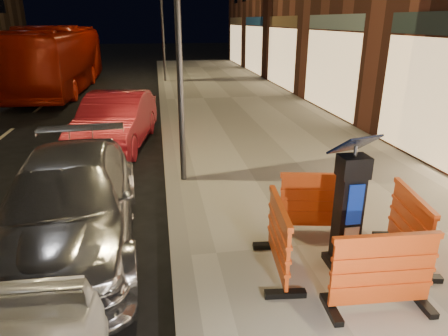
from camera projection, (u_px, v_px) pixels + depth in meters
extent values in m
plane|color=black|center=(181.00, 265.00, 5.84)|extent=(120.00, 120.00, 0.00)
cube|color=gray|center=(372.00, 243.00, 6.27)|extent=(6.00, 60.00, 0.15)
cube|color=slate|center=(181.00, 260.00, 5.82)|extent=(0.30, 60.00, 0.15)
cube|color=black|center=(349.00, 206.00, 5.31)|extent=(0.64, 0.64, 1.78)
cube|color=#E44E17|center=(383.00, 273.00, 4.57)|extent=(1.30, 0.59, 1.00)
cube|color=#E44E17|center=(319.00, 203.00, 6.32)|extent=(1.35, 0.76, 1.00)
cube|color=#E44E17|center=(279.00, 238.00, 5.30)|extent=(0.66, 1.33, 1.00)
cube|color=#E44E17|center=(409.00, 227.00, 5.59)|extent=(0.74, 1.35, 1.00)
imported|color=#B7B7BC|center=(75.00, 243.00, 6.41)|extent=(2.27, 5.01, 1.42)
imported|color=maroon|center=(118.00, 146.00, 11.33)|extent=(2.26, 4.68, 1.48)
imported|color=#941002|center=(62.00, 91.00, 20.13)|extent=(2.77, 11.24, 3.12)
cylinder|color=#3F3F44|center=(178.00, 32.00, 7.56)|extent=(0.12, 0.12, 6.00)
cylinder|color=#3F3F44|center=(162.00, 24.00, 21.43)|extent=(0.12, 0.12, 6.00)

